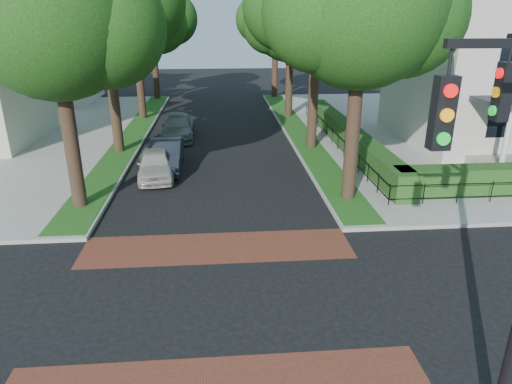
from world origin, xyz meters
TOP-DOWN VIEW (x-y plane):
  - ground at (0.00, 0.00)m, footprint 120.00×120.00m
  - sidewalk_ne at (19.50, 19.00)m, footprint 30.00×30.00m
  - crosswalk_far at (0.00, 3.20)m, footprint 9.00×2.20m
  - grass_strip_ne at (5.40, 19.10)m, footprint 1.60×29.80m
  - grass_strip_nw at (-5.40, 19.10)m, footprint 1.60×29.80m
  - tree_right_near at (5.60, 7.24)m, footprint 7.75×6.67m
  - tree_right_mid at (5.61, 15.25)m, footprint 8.25×7.09m
  - tree_right_far at (5.60, 24.22)m, footprint 7.25×6.23m
  - tree_right_back at (5.60, 33.23)m, footprint 7.50×6.45m
  - tree_left_near at (-5.40, 7.23)m, footprint 7.50×6.45m
  - tree_left_far at (-5.40, 24.22)m, footprint 7.00×6.02m
  - tree_left_back at (-5.40, 33.24)m, footprint 7.75×6.66m
  - hedge_main_road at (7.70, 15.00)m, footprint 1.00×18.00m
  - fence_main_road at (6.90, 15.00)m, footprint 0.06×18.00m
  - house_left_far at (-15.49, 31.99)m, footprint 10.00×9.00m
  - parked_car_front at (-2.92, 10.61)m, footprint 2.09×4.23m
  - parked_car_middle at (-2.54, 11.91)m, footprint 1.62×4.49m
  - parked_car_rear at (-2.44, 18.28)m, footprint 2.04×4.88m

SIDE VIEW (x-z plane):
  - ground at x=0.00m, z-range 0.00..0.00m
  - crosswalk_far at x=0.00m, z-range 0.00..0.01m
  - sidewalk_ne at x=19.50m, z-range 0.00..0.15m
  - grass_strip_ne at x=5.40m, z-range 0.15..0.17m
  - grass_strip_nw at x=-5.40m, z-range 0.15..0.17m
  - fence_main_road at x=6.90m, z-range 0.15..1.05m
  - parked_car_front at x=-2.92m, z-range 0.00..1.39m
  - parked_car_rear at x=-2.44m, z-range 0.00..1.41m
  - parked_car_middle at x=-2.54m, z-range 0.00..1.47m
  - hedge_main_road at x=7.70m, z-range 0.15..1.35m
  - house_left_far at x=-15.49m, z-range -0.03..10.11m
  - tree_right_far at x=5.60m, z-range 2.04..11.78m
  - tree_left_far at x=-5.40m, z-range 2.19..12.05m
  - tree_right_back at x=5.60m, z-range 2.17..12.37m
  - tree_left_near at x=-5.40m, z-range 2.17..12.37m
  - tree_left_back at x=-5.40m, z-range 2.19..12.63m
  - tree_right_near at x=5.60m, z-range 2.30..12.96m
  - tree_right_mid at x=5.61m, z-range 2.38..13.60m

